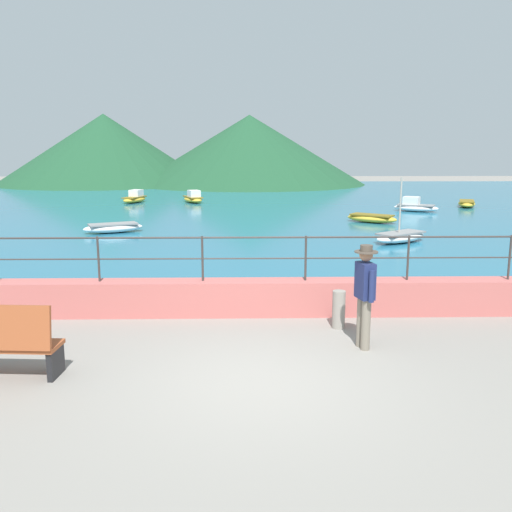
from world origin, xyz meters
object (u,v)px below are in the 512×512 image
object	(u,v)px
boat_4	(415,206)
boat_6	(401,237)
bollard	(339,309)
boat_3	(135,198)
boat_5	(193,198)
boat_1	(372,218)
person_walking	(365,291)
boat_2	(113,228)
boat_0	(467,203)

from	to	relation	value
boat_4	boat_6	size ratio (longest dim) A/B	1.02
bollard	boat_4	distance (m)	20.03
boat_3	boat_6	distance (m)	19.18
boat_5	boat_6	world-z (taller)	boat_6
boat_1	boat_4	bearing A→B (deg)	53.01
bollard	person_walking	bearing A→B (deg)	-77.48
boat_5	boat_2	bearing A→B (deg)	-99.26
boat_3	boat_1	bearing A→B (deg)	-37.56
person_walking	boat_5	size ratio (longest dim) A/B	0.71
boat_1	boat_6	distance (m)	5.27
bollard	boat_3	size ratio (longest dim) A/B	0.29
person_walking	bollard	world-z (taller)	person_walking
boat_4	boat_0	bearing A→B (deg)	31.20
person_walking	boat_0	size ratio (longest dim) A/B	0.71
boat_2	boat_5	size ratio (longest dim) A/B	1.00
person_walking	boat_3	world-z (taller)	person_walking
bollard	boat_5	bearing A→B (deg)	101.64
bollard	boat_4	world-z (taller)	boat_4
boat_0	boat_4	xyz separation A→B (m)	(-3.63, -2.20, 0.07)
bollard	boat_5	distance (m)	24.29
person_walking	boat_6	bearing A→B (deg)	70.97
bollard	boat_2	world-z (taller)	bollard
boat_5	boat_3	bearing A→B (deg)	178.81
boat_3	boat_4	world-z (taller)	same
boat_1	boat_3	xyz separation A→B (m)	(-12.39, 9.53, 0.07)
person_walking	boat_0	bearing A→B (deg)	64.23
person_walking	boat_1	xyz separation A→B (m)	(3.69, 15.39, -0.72)
boat_1	boat_3	size ratio (longest dim) A/B	0.97
boat_3	boat_5	world-z (taller)	same
person_walking	boat_5	xyz separation A→B (m)	(-5.13, 24.84, -0.65)
boat_5	boat_4	bearing A→B (deg)	-22.87
boat_4	boat_2	bearing A→B (deg)	-153.19
boat_1	boat_6	bearing A→B (deg)	-92.14
boat_6	boat_3	bearing A→B (deg)	129.49
boat_5	boat_6	bearing A→B (deg)	-59.64
boat_0	boat_3	world-z (taller)	boat_3
boat_6	boat_0	bearing A→B (deg)	59.00
person_walking	boat_4	size ratio (longest dim) A/B	0.71
boat_0	boat_5	size ratio (longest dim) A/B	1.00
boat_4	boat_6	world-z (taller)	boat_6
person_walking	boat_4	bearing A→B (deg)	70.57
bollard	boat_2	distance (m)	13.47
boat_5	boat_6	distance (m)	17.06
boat_1	boat_2	xyz separation A→B (m)	(-10.81, -2.77, 0.00)
bollard	boat_6	size ratio (longest dim) A/B	0.30
bollard	boat_2	bearing A→B (deg)	120.79
boat_0	boat_3	distance (m)	19.53
boat_4	boat_5	xyz separation A→B (m)	(-12.10, 5.10, 0.00)
bollard	boat_4	bearing A→B (deg)	68.94
boat_2	boat_5	world-z (taller)	boat_5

